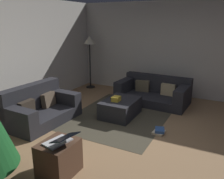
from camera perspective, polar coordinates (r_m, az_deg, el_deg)
name	(u,v)px	position (r m, az deg, el deg)	size (l,w,h in m)	color
ground_plane	(140,144)	(4.19, 6.95, -13.09)	(6.40, 6.40, 0.00)	#93704C
rear_partition	(7,57)	(5.61, -24.32, 7.25)	(6.40, 0.12, 2.60)	beige
corner_partition	(183,50)	(6.73, 17.01, 9.28)	(0.12, 6.40, 2.60)	beige
couch_left	(39,108)	(5.15, -17.39, -4.38)	(1.54, 0.94, 0.77)	#26262B
couch_right	(154,92)	(6.20, 10.23, -0.68)	(1.06, 1.84, 0.66)	#26262B
ottoman	(120,108)	(5.23, 2.09, -4.50)	(0.93, 0.68, 0.38)	#26262B
gift_box	(116,99)	(5.06, 1.01, -2.30)	(0.19, 0.16, 0.10)	gold
tv_remote	(114,98)	(5.22, 0.45, -2.17)	(0.05, 0.16, 0.02)	black
side_table	(59,158)	(3.42, -12.90, -16.07)	(0.52, 0.44, 0.48)	#4C3323
laptop	(60,140)	(3.23, -12.54, -12.03)	(0.42, 0.45, 0.18)	silver
book_stack	(159,131)	(4.57, 11.50, -9.99)	(0.27, 0.24, 0.10)	beige
corner_lamp	(89,44)	(7.30, -5.54, 11.03)	(0.36, 0.36, 1.62)	black
area_rug	(120,115)	(5.29, 2.07, -6.38)	(2.60, 2.00, 0.01)	#433E30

